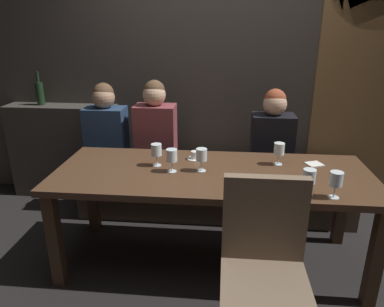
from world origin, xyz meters
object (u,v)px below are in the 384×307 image
(wine_glass_near_right, at_px, (156,150))
(wine_glass_end_left, at_px, (202,156))
(diner_redhead, at_px, (106,128))
(wine_glass_center_back, at_px, (309,178))
(wine_glass_near_left, at_px, (279,150))
(banquette_bench, at_px, (214,193))
(chair_near_side, at_px, (264,260))
(espresso_cup, at_px, (195,156))
(dessert_plate, at_px, (264,185))
(wine_bottle_dark_red, at_px, (40,93))
(fork_on_table, at_px, (241,185))
(wine_glass_far_right, at_px, (336,180))
(diner_far_end, at_px, (272,135))
(dining_table, at_px, (212,183))
(wine_glass_center_front, at_px, (172,156))
(diner_bearded, at_px, (155,128))

(wine_glass_near_right, distance_m, wine_glass_end_left, 0.33)
(diner_redhead, relative_size, wine_glass_center_back, 4.73)
(diner_redhead, relative_size, wine_glass_near_left, 4.73)
(banquette_bench, height_order, diner_redhead, diner_redhead)
(chair_near_side, relative_size, espresso_cup, 8.17)
(wine_glass_near_right, bearing_deg, diner_redhead, 131.88)
(dessert_plate, bearing_deg, chair_near_side, -94.16)
(wine_bottle_dark_red, relative_size, fork_on_table, 1.92)
(wine_bottle_dark_red, xyz_separation_m, wine_glass_far_right, (2.48, -1.38, -0.21))
(wine_glass_end_left, bearing_deg, wine_bottle_dark_red, 148.12)
(chair_near_side, height_order, espresso_cup, chair_near_side)
(diner_far_end, height_order, dessert_plate, diner_far_end)
(diner_redhead, distance_m, wine_glass_end_left, 1.17)
(wine_glass_far_right, relative_size, espresso_cup, 1.37)
(dining_table, height_order, wine_glass_center_back, wine_glass_center_back)
(espresso_cup, distance_m, dessert_plate, 0.65)
(wine_glass_center_front, bearing_deg, wine_glass_near_left, 15.40)
(banquette_bench, distance_m, wine_glass_near_right, 0.98)
(diner_bearded, bearing_deg, chair_near_side, -59.91)
(wine_glass_far_right, distance_m, wine_glass_end_left, 0.87)
(espresso_cup, bearing_deg, fork_on_table, -52.99)
(dining_table, xyz_separation_m, wine_bottle_dark_red, (-1.75, 1.04, 0.42))
(banquette_bench, bearing_deg, wine_glass_far_right, -54.77)
(chair_near_side, height_order, wine_glass_center_front, chair_near_side)
(banquette_bench, xyz_separation_m, chair_near_side, (0.30, -1.42, 0.33))
(wine_glass_center_back, bearing_deg, chair_near_side, -124.29)
(chair_near_side, xyz_separation_m, wine_glass_far_right, (0.43, 0.39, 0.30))
(wine_glass_end_left, relative_size, dessert_plate, 0.86)
(wine_glass_far_right, bearing_deg, diner_redhead, 148.39)
(dessert_plate, bearing_deg, wine_bottle_dark_red, 148.81)
(dining_table, height_order, chair_near_side, chair_near_side)
(wine_glass_near_right, bearing_deg, diner_bearded, 101.61)
(fork_on_table, bearing_deg, wine_bottle_dark_red, 143.55)
(wine_glass_far_right, bearing_deg, wine_bottle_dark_red, 150.94)
(diner_far_end, bearing_deg, fork_on_table, -107.73)
(diner_bearded, xyz_separation_m, diner_far_end, (1.03, -0.02, -0.03))
(wine_glass_end_left, height_order, fork_on_table, wine_glass_end_left)
(wine_bottle_dark_red, height_order, wine_glass_center_back, wine_bottle_dark_red)
(wine_glass_end_left, bearing_deg, wine_glass_center_back, -25.38)
(wine_glass_center_front, bearing_deg, chair_near_side, -49.96)
(wine_bottle_dark_red, height_order, wine_glass_near_left, wine_bottle_dark_red)
(wine_glass_end_left, relative_size, espresso_cup, 1.37)
(wine_glass_end_left, bearing_deg, espresso_cup, 106.62)
(wine_glass_near_left, bearing_deg, diner_redhead, 159.32)
(diner_redhead, height_order, diner_far_end, diner_redhead)
(wine_glass_far_right, relative_size, wine_glass_center_front, 1.00)
(wine_glass_far_right, bearing_deg, fork_on_table, 168.22)
(chair_near_side, bearing_deg, diner_bearded, 120.09)
(dining_table, xyz_separation_m, dessert_plate, (0.34, -0.22, 0.10))
(wine_glass_center_back, xyz_separation_m, dessert_plate, (-0.25, 0.09, -0.10))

